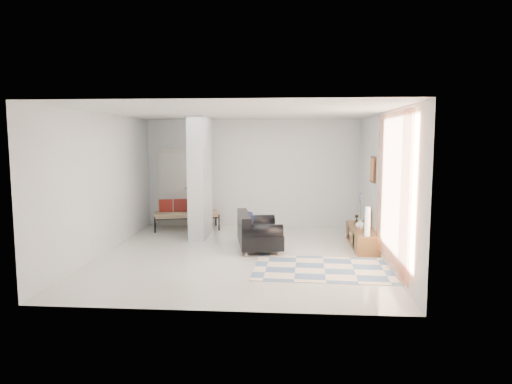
{
  "coord_description": "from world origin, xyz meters",
  "views": [
    {
      "loc": [
        0.98,
        -8.81,
        2.29
      ],
      "look_at": [
        0.28,
        0.6,
        1.19
      ],
      "focal_mm": 32.0,
      "sensor_mm": 36.0,
      "label": 1
    }
  ],
  "objects": [
    {
      "name": "daybed",
      "position": [
        -1.67,
        2.47,
        0.42
      ],
      "size": [
        1.73,
        1.09,
        0.77
      ],
      "rotation": [
        0.0,
        0.0,
        0.28
      ],
      "color": "black",
      "rests_on": "floor"
    },
    {
      "name": "cylinder_lamp",
      "position": [
        2.5,
        0.1,
        0.68
      ],
      "size": [
        0.1,
        0.1,
        0.57
      ],
      "primitive_type": "cylinder",
      "color": "white",
      "rests_on": "media_console"
    },
    {
      "name": "wall_right",
      "position": [
        2.75,
        0.0,
        1.4
      ],
      "size": [
        0.0,
        6.0,
        6.0
      ],
      "primitive_type": "plane",
      "rotation": [
        1.57,
        0.0,
        -1.57
      ],
      "color": "silver",
      "rests_on": "ground"
    },
    {
      "name": "wall_back",
      "position": [
        0.0,
        3.0,
        1.4
      ],
      "size": [
        6.0,
        0.0,
        6.0
      ],
      "primitive_type": "plane",
      "rotation": [
        1.57,
        0.0,
        0.0
      ],
      "color": "silver",
      "rests_on": "ground"
    },
    {
      "name": "wall_front",
      "position": [
        0.0,
        -3.0,
        1.4
      ],
      "size": [
        6.0,
        0.0,
        6.0
      ],
      "primitive_type": "plane",
      "rotation": [
        -1.57,
        0.0,
        0.0
      ],
      "color": "silver",
      "rests_on": "ground"
    },
    {
      "name": "vase",
      "position": [
        2.47,
        0.83,
        0.5
      ],
      "size": [
        0.22,
        0.22,
        0.21
      ],
      "primitive_type": "imported",
      "rotation": [
        0.0,
        0.0,
        -0.12
      ],
      "color": "white",
      "rests_on": "media_console"
    },
    {
      "name": "hallway_door",
      "position": [
        -2.1,
        2.96,
        1.02
      ],
      "size": [
        0.85,
        0.06,
        2.04
      ],
      "primitive_type": "cube",
      "color": "beige",
      "rests_on": "floor"
    },
    {
      "name": "media_console",
      "position": [
        2.52,
        0.9,
        0.2
      ],
      "size": [
        0.45,
        1.87,
        0.8
      ],
      "color": "brown",
      "rests_on": "floor"
    },
    {
      "name": "ceiling",
      "position": [
        0.0,
        0.0,
        2.8
      ],
      "size": [
        6.0,
        6.0,
        0.0
      ],
      "primitive_type": "plane",
      "rotation": [
        3.14,
        0.0,
        0.0
      ],
      "color": "white",
      "rests_on": "wall_back"
    },
    {
      "name": "curtain",
      "position": [
        2.67,
        -1.15,
        1.45
      ],
      "size": [
        0.0,
        2.55,
        2.55
      ],
      "primitive_type": "plane",
      "rotation": [
        1.57,
        0.0,
        1.57
      ],
      "color": "#D56438",
      "rests_on": "wall_right"
    },
    {
      "name": "wall_left",
      "position": [
        -2.75,
        0.0,
        1.4
      ],
      "size": [
        0.0,
        6.0,
        6.0
      ],
      "primitive_type": "plane",
      "rotation": [
        1.57,
        0.0,
        1.57
      ],
      "color": "silver",
      "rests_on": "ground"
    },
    {
      "name": "partition_column",
      "position": [
        -1.1,
        1.6,
        1.4
      ],
      "size": [
        0.35,
        1.2,
        2.8
      ],
      "primitive_type": "cube",
      "color": "silver",
      "rests_on": "floor"
    },
    {
      "name": "bronze_figurine",
      "position": [
        2.47,
        1.32,
        0.51
      ],
      "size": [
        0.11,
        0.11,
        0.22
      ],
      "primitive_type": null,
      "rotation": [
        0.0,
        0.0,
        0.05
      ],
      "color": "black",
      "rests_on": "media_console"
    },
    {
      "name": "wall_art",
      "position": [
        2.72,
        0.9,
        1.65
      ],
      "size": [
        0.04,
        0.45,
        0.55
      ],
      "primitive_type": "cube",
      "color": "#311C0D",
      "rests_on": "wall_right"
    },
    {
      "name": "loveseat",
      "position": [
        0.29,
        0.51,
        0.36
      ],
      "size": [
        1.07,
        1.55,
        0.76
      ],
      "rotation": [
        0.0,
        0.0,
        0.18
      ],
      "color": "silver",
      "rests_on": "floor"
    },
    {
      "name": "area_rug",
      "position": [
        1.6,
        -0.9,
        0.01
      ],
      "size": [
        2.54,
        1.74,
        0.01
      ],
      "primitive_type": "cube",
      "rotation": [
        0.0,
        0.0,
        -0.04
      ],
      "color": "beige",
      "rests_on": "floor"
    },
    {
      "name": "floor",
      "position": [
        0.0,
        0.0,
        0.0
      ],
      "size": [
        6.0,
        6.0,
        0.0
      ],
      "primitive_type": "plane",
      "color": "beige",
      "rests_on": "ground"
    }
  ]
}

